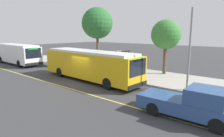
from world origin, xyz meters
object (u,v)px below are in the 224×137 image
object	(u,v)px
transit_bus_main	(89,64)
route_sign_post	(119,60)
pickup_truck	(192,104)
waiting_bench	(118,67)
transit_bus_second	(17,53)

from	to	relation	value
transit_bus_main	route_sign_post	xyz separation A→B (m)	(1.82, 2.43, 0.34)
pickup_truck	transit_bus_main	bearing A→B (deg)	166.72
transit_bus_main	waiting_bench	bearing A→B (deg)	95.63
route_sign_post	transit_bus_second	bearing A→B (deg)	-172.10
transit_bus_main	pickup_truck	xyz separation A→B (m)	(10.77, -2.54, -0.76)
transit_bus_main	transit_bus_second	bearing A→B (deg)	-179.96
transit_bus_main	transit_bus_second	distance (m)	15.78
transit_bus_main	transit_bus_second	size ratio (longest dim) A/B	1.15
pickup_truck	route_sign_post	size ratio (longest dim) A/B	1.95
waiting_bench	route_sign_post	xyz separation A→B (m)	(2.32, -2.67, 1.32)
transit_bus_second	route_sign_post	xyz separation A→B (m)	(17.61, 2.44, 0.34)
transit_bus_main	route_sign_post	size ratio (longest dim) A/B	4.21
transit_bus_second	waiting_bench	bearing A→B (deg)	18.49
transit_bus_second	route_sign_post	size ratio (longest dim) A/B	3.65
transit_bus_main	transit_bus_second	xyz separation A→B (m)	(-15.78, -0.01, -0.00)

